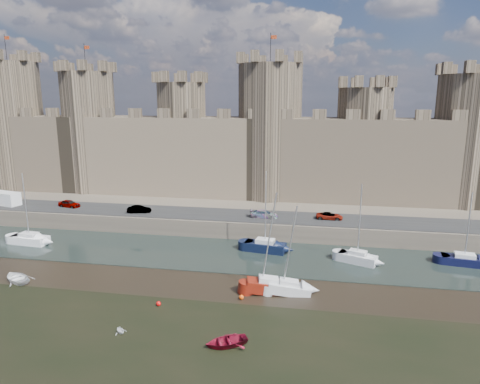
% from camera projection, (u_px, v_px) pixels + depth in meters
% --- Properties ---
extents(ground, '(160.00, 160.00, 0.00)m').
position_uv_depth(ground, '(171.00, 368.00, 32.22)').
color(ground, black).
rests_on(ground, ground).
extents(water_channel, '(160.00, 12.00, 0.08)m').
position_uv_depth(water_channel, '(232.00, 255.00, 55.28)').
color(water_channel, black).
rests_on(water_channel, ground).
extents(quay, '(160.00, 60.00, 2.50)m').
position_uv_depth(quay, '(265.00, 188.00, 89.61)').
color(quay, '#4C443A').
rests_on(quay, ground).
extents(road, '(160.00, 7.00, 0.10)m').
position_uv_depth(road, '(245.00, 216.00, 64.34)').
color(road, black).
rests_on(road, quay).
extents(castle, '(108.50, 11.00, 29.00)m').
position_uv_depth(castle, '(254.00, 145.00, 75.93)').
color(castle, '#42382B').
rests_on(castle, quay).
extents(car_0, '(3.92, 2.25, 1.26)m').
position_uv_depth(car_0, '(69.00, 204.00, 69.16)').
color(car_0, gray).
rests_on(car_0, quay).
extents(car_1, '(3.78, 2.01, 1.18)m').
position_uv_depth(car_1, '(139.00, 209.00, 65.77)').
color(car_1, gray).
rests_on(car_1, quay).
extents(car_2, '(4.13, 1.88, 1.17)m').
position_uv_depth(car_2, '(264.00, 214.00, 63.20)').
color(car_2, gray).
rests_on(car_2, quay).
extents(car_3, '(3.84, 1.78, 1.06)m').
position_uv_depth(car_3, '(329.00, 216.00, 62.32)').
color(car_3, gray).
rests_on(car_3, quay).
extents(van, '(5.41, 3.14, 2.21)m').
position_uv_depth(van, '(5.00, 199.00, 70.46)').
color(van, white).
rests_on(van, quay).
extents(sailboat_0, '(5.47, 2.52, 9.93)m').
position_uv_depth(sailboat_0, '(29.00, 239.00, 59.27)').
color(sailboat_0, white).
rests_on(sailboat_0, ground).
extents(sailboat_1, '(5.61, 2.87, 10.73)m').
position_uv_depth(sailboat_1, '(265.00, 246.00, 56.32)').
color(sailboat_1, black).
rests_on(sailboat_1, ground).
extents(sailboat_2, '(4.91, 3.40, 9.88)m').
position_uv_depth(sailboat_2, '(357.00, 257.00, 52.43)').
color(sailboat_2, silver).
rests_on(sailboat_2, ground).
extents(sailboat_3, '(5.39, 2.75, 9.02)m').
position_uv_depth(sailboat_3, '(464.00, 260.00, 51.82)').
color(sailboat_3, black).
rests_on(sailboat_3, ground).
extents(sailboat_4, '(4.87, 2.65, 10.78)m').
position_uv_depth(sailboat_4, '(268.00, 285.00, 44.58)').
color(sailboat_4, maroon).
rests_on(sailboat_4, ground).
extents(sailboat_5, '(4.59, 2.29, 9.50)m').
position_uv_depth(sailboat_5, '(289.00, 287.00, 44.33)').
color(sailboat_5, silver).
rests_on(sailboat_5, ground).
extents(dinghy_3, '(1.57, 1.54, 0.63)m').
position_uv_depth(dinghy_3, '(120.00, 330.00, 36.93)').
color(dinghy_3, white).
rests_on(dinghy_3, ground).
extents(dinghy_4, '(4.31, 3.87, 0.73)m').
position_uv_depth(dinghy_4, '(226.00, 342.00, 35.08)').
color(dinghy_4, maroon).
rests_on(dinghy_4, ground).
extents(dinghy_6, '(4.71, 4.30, 0.80)m').
position_uv_depth(dinghy_6, '(17.00, 278.00, 47.42)').
color(dinghy_6, silver).
rests_on(dinghy_6, ground).
extents(buoy_1, '(0.47, 0.47, 0.47)m').
position_uv_depth(buoy_1, '(159.00, 304.00, 41.81)').
color(buoy_1, red).
rests_on(buoy_1, ground).
extents(buoy_3, '(0.49, 0.49, 0.49)m').
position_uv_depth(buoy_3, '(241.00, 297.00, 43.14)').
color(buoy_3, '#F44B0A').
rests_on(buoy_3, ground).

